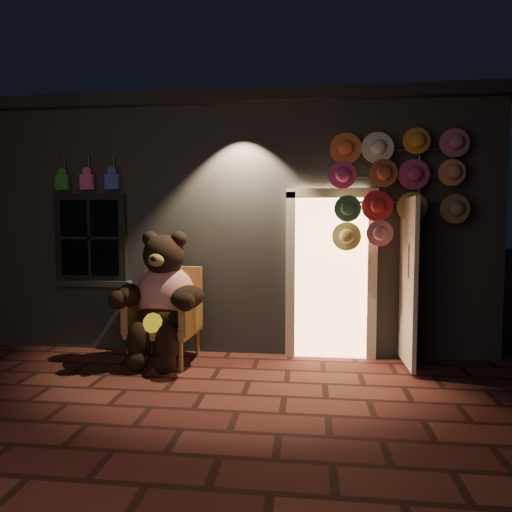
# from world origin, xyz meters

# --- Properties ---
(ground) EXTENTS (60.00, 60.00, 0.00)m
(ground) POSITION_xyz_m (0.00, 0.00, 0.00)
(ground) COLOR #592A22
(ground) RESTS_ON ground
(shop_building) EXTENTS (7.30, 5.95, 3.51)m
(shop_building) POSITION_xyz_m (0.00, 3.99, 1.74)
(shop_building) COLOR slate
(shop_building) RESTS_ON ground
(wicker_armchair) EXTENTS (0.87, 0.79, 1.18)m
(wicker_armchair) POSITION_xyz_m (-0.73, 1.10, 0.59)
(wicker_armchair) COLOR #B27944
(wicker_armchair) RESTS_ON ground
(teddy_bear) EXTENTS (1.20, 0.96, 1.65)m
(teddy_bear) POSITION_xyz_m (-0.74, 0.95, 0.82)
(teddy_bear) COLOR #AF1612
(teddy_bear) RESTS_ON ground
(hat_rack) EXTENTS (1.63, 0.22, 2.88)m
(hat_rack) POSITION_xyz_m (2.08, 1.28, 2.20)
(hat_rack) COLOR #59595E
(hat_rack) RESTS_ON ground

